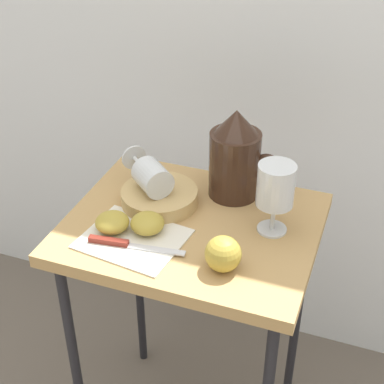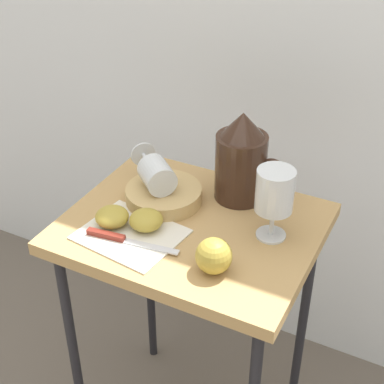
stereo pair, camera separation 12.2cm
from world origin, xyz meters
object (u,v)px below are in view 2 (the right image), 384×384
object	(u,v)px
wine_glass_upright	(275,194)
apple_whole	(214,256)
basket_tray	(164,195)
apple_half_right	(146,220)
pitcher	(241,164)
knife	(119,238)
table	(192,251)
wine_glass_tipped_near	(156,174)
apple_half_left	(112,217)

from	to	relation	value
wine_glass_upright	apple_whole	size ratio (longest dim) A/B	2.21
basket_tray	apple_half_right	size ratio (longest dim) A/B	2.40
pitcher	knife	world-z (taller)	pitcher
table	apple_half_right	distance (m)	0.14
pitcher	apple_whole	distance (m)	0.27
basket_tray	wine_glass_upright	bearing A→B (deg)	-2.15
wine_glass_upright	wine_glass_tipped_near	size ratio (longest dim) A/B	1.06
apple_half_left	pitcher	bearing A→B (deg)	49.20
apple_half_right	knife	size ratio (longest dim) A/B	0.35
table	basket_tray	bearing A→B (deg)	155.16
apple_half_right	knife	xyz separation A→B (m)	(-0.03, -0.06, -0.02)
wine_glass_tipped_near	knife	world-z (taller)	wine_glass_tipped_near
pitcher	apple_whole	world-z (taller)	pitcher
wine_glass_tipped_near	table	bearing A→B (deg)	-21.03
wine_glass_tipped_near	basket_tray	bearing A→B (deg)	3.34
table	wine_glass_tipped_near	bearing A→B (deg)	158.97
basket_tray	knife	distance (m)	0.17
wine_glass_upright	apple_half_left	xyz separation A→B (m)	(-0.32, -0.12, -0.08)
apple_half_left	table	bearing A→B (deg)	30.82
wine_glass_upright	knife	bearing A→B (deg)	-149.39
pitcher	apple_half_right	world-z (taller)	pitcher
wine_glass_upright	apple_half_left	bearing A→B (deg)	-158.94
apple_half_left	knife	size ratio (longest dim) A/B	0.35
wine_glass_tipped_near	apple_half_right	xyz separation A→B (m)	(0.04, -0.11, -0.05)
basket_tray	apple_half_right	bearing A→B (deg)	-80.25
wine_glass_upright	wine_glass_tipped_near	distance (m)	0.28
apple_half_left	apple_whole	bearing A→B (deg)	-7.35
knife	pitcher	bearing A→B (deg)	59.94
apple_half_right	pitcher	bearing A→B (deg)	58.41
table	wine_glass_upright	distance (m)	0.25
wine_glass_upright	table	bearing A→B (deg)	-168.64
pitcher	apple_half_left	xyz separation A→B (m)	(-0.20, -0.23, -0.06)
pitcher	knife	distance (m)	0.32
pitcher	wine_glass_upright	xyz separation A→B (m)	(0.12, -0.11, 0.02)
table	apple_half_left	world-z (taller)	apple_half_left
pitcher	apple_half_right	xyz separation A→B (m)	(-0.13, -0.21, -0.06)
table	wine_glass_tipped_near	xyz separation A→B (m)	(-0.11, 0.04, 0.15)
wine_glass_upright	apple_whole	bearing A→B (deg)	-111.43
table	wine_glass_upright	xyz separation A→B (m)	(0.17, 0.03, 0.19)
apple_whole	wine_glass_upright	bearing A→B (deg)	68.57
pitcher	knife	size ratio (longest dim) A/B	1.04
knife	wine_glass_tipped_near	bearing A→B (deg)	92.21
table	apple_whole	bearing A→B (deg)	-48.09
wine_glass_upright	knife	size ratio (longest dim) A/B	0.78
wine_glass_tipped_near	apple_whole	bearing A→B (deg)	-36.64
knife	apple_half_right	bearing A→B (deg)	65.34
apple_half_right	apple_whole	world-z (taller)	apple_whole
apple_whole	knife	size ratio (longest dim) A/B	0.35
table	apple_half_right	world-z (taller)	apple_half_right
apple_whole	pitcher	bearing A→B (deg)	102.19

